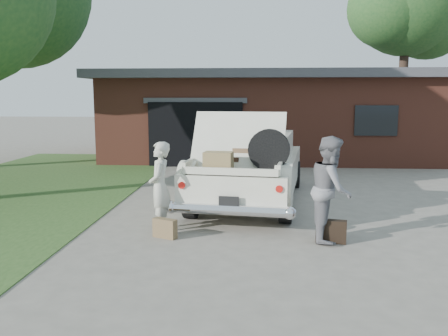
{
  "coord_description": "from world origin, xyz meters",
  "views": [
    {
      "loc": [
        0.61,
        -7.99,
        2.42
      ],
      "look_at": [
        0.0,
        0.6,
        1.1
      ],
      "focal_mm": 38.0,
      "sensor_mm": 36.0,
      "label": 1
    }
  ],
  "objects": [
    {
      "name": "tree_right",
      "position": [
        7.82,
        16.33,
        6.69
      ],
      "size": [
        6.19,
        5.38,
        9.68
      ],
      "color": "#38281E",
      "rests_on": "ground"
    },
    {
      "name": "woman_left",
      "position": [
        -1.13,
        0.24,
        0.81
      ],
      "size": [
        0.44,
        0.62,
        1.61
      ],
      "primitive_type": "imported",
      "rotation": [
        0.0,
        0.0,
        -1.48
      ],
      "color": "beige",
      "rests_on": "ground"
    },
    {
      "name": "suitcase_right",
      "position": [
        1.85,
        -0.28,
        0.19
      ],
      "size": [
        0.52,
        0.26,
        0.38
      ],
      "primitive_type": "cube",
      "rotation": [
        0.0,
        0.0,
        -0.2
      ],
      "color": "black",
      "rests_on": "ground"
    },
    {
      "name": "grass_strip",
      "position": [
        -5.5,
        3.0,
        0.01
      ],
      "size": [
        6.0,
        16.0,
        0.02
      ],
      "primitive_type": "cube",
      "color": "#2D4C1E",
      "rests_on": "ground"
    },
    {
      "name": "suitcase_left",
      "position": [
        -0.96,
        -0.21,
        0.17
      ],
      "size": [
        0.45,
        0.31,
        0.33
      ],
      "primitive_type": "cube",
      "rotation": [
        0.0,
        0.0,
        -0.43
      ],
      "color": "brown",
      "rests_on": "ground"
    },
    {
      "name": "house",
      "position": [
        0.98,
        11.47,
        1.67
      ],
      "size": [
        12.8,
        7.8,
        3.3
      ],
      "color": "brown",
      "rests_on": "ground"
    },
    {
      "name": "ground",
      "position": [
        0.0,
        0.0,
        0.0
      ],
      "size": [
        90.0,
        90.0,
        0.0
      ],
      "primitive_type": "plane",
      "color": "gray",
      "rests_on": "ground"
    },
    {
      "name": "sedan",
      "position": [
        0.46,
        2.76,
        0.81
      ],
      "size": [
        2.77,
        5.68,
        2.11
      ],
      "rotation": [
        0.0,
        0.0,
        -0.13
      ],
      "color": "white",
      "rests_on": "ground"
    },
    {
      "name": "woman_right",
      "position": [
        1.84,
        -0.14,
        0.88
      ],
      "size": [
        0.77,
        0.93,
        1.77
      ],
      "primitive_type": "imported",
      "rotation": [
        0.0,
        0.0,
        1.45
      ],
      "color": "slate",
      "rests_on": "ground"
    }
  ]
}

